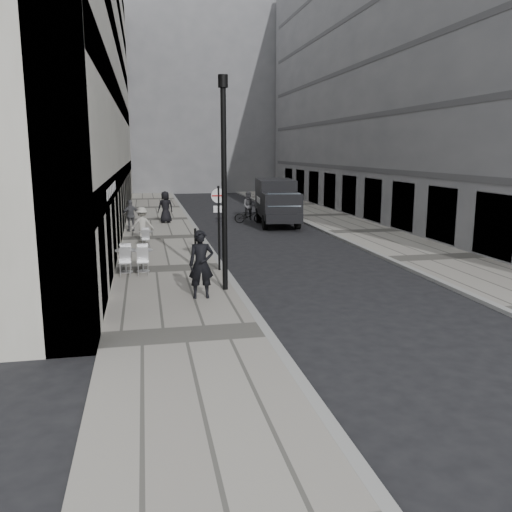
{
  "coord_description": "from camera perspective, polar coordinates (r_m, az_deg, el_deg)",
  "views": [
    {
      "loc": [
        -2.85,
        -9.9,
        4.49
      ],
      "look_at": [
        0.36,
        5.62,
        1.4
      ],
      "focal_mm": 38.0,
      "sensor_mm": 36.0,
      "label": 1
    }
  ],
  "objects": [
    {
      "name": "walking_man",
      "position": [
        16.27,
        -5.79,
        -0.87
      ],
      "size": [
        0.77,
        0.53,
        2.06
      ],
      "primitive_type": "imported",
      "rotation": [
        0.0,
        0.0,
        -0.05
      ],
      "color": "black",
      "rests_on": "sidewalk"
    },
    {
      "name": "building_left",
      "position": [
        34.83,
        -17.64,
        17.99
      ],
      "size": [
        4.0,
        45.0,
        18.0
      ],
      "primitive_type": "cube",
      "color": "beige",
      "rests_on": "ground"
    },
    {
      "name": "cafe_table_far",
      "position": [
        20.27,
        -13.57,
        -0.3
      ],
      "size": [
        0.76,
        1.72,
        0.98
      ],
      "color": "silver",
      "rests_on": "sidewalk"
    },
    {
      "name": "pedestrian_c",
      "position": [
        33.75,
        -9.51,
        5.11
      ],
      "size": [
        1.08,
        0.84,
        1.94
      ],
      "primitive_type": "imported",
      "rotation": [
        0.0,
        0.0,
        3.41
      ],
      "color": "black",
      "rests_on": "sidewalk"
    },
    {
      "name": "ground",
      "position": [
        11.24,
        4.11,
        -12.56
      ],
      "size": [
        120.0,
        120.0,
        0.0
      ],
      "primitive_type": "plane",
      "color": "black",
      "rests_on": "ground"
    },
    {
      "name": "pedestrian_a",
      "position": [
        30.54,
        -13.03,
        4.18
      ],
      "size": [
        1.11,
        0.75,
        1.75
      ],
      "primitive_type": "imported",
      "rotation": [
        0.0,
        0.0,
        3.49
      ],
      "color": "#505055",
      "rests_on": "sidewalk"
    },
    {
      "name": "sign_post",
      "position": [
        19.88,
        -3.94,
        4.17
      ],
      "size": [
        0.54,
        0.09,
        3.12
      ],
      "rotation": [
        0.0,
        0.0,
        -0.03
      ],
      "color": "black",
      "rests_on": "sidewalk"
    },
    {
      "name": "bollard_far",
      "position": [
        25.17,
        -6.4,
        1.89
      ],
      "size": [
        0.11,
        0.11,
        0.8
      ],
      "primitive_type": "cylinder",
      "color": "black",
      "rests_on": "sidewalk"
    },
    {
      "name": "far_sidewalk",
      "position": [
        30.63,
        11.23,
        2.51
      ],
      "size": [
        4.0,
        60.0,
        0.12
      ],
      "primitive_type": "cube",
      "color": "gray",
      "rests_on": "ground"
    },
    {
      "name": "panel_van",
      "position": [
        33.27,
        2.21,
        5.94
      ],
      "size": [
        2.74,
        5.99,
        2.73
      ],
      "rotation": [
        0.0,
        0.0,
        -0.1
      ],
      "color": "black",
      "rests_on": "ground"
    },
    {
      "name": "sidewalk",
      "position": [
        28.26,
        -9.81,
        1.86
      ],
      "size": [
        4.0,
        60.0,
        0.12
      ],
      "primitive_type": "cube",
      "color": "gray",
      "rests_on": "ground"
    },
    {
      "name": "cafe_table_near",
      "position": [
        25.55,
        -11.54,
        1.92
      ],
      "size": [
        0.64,
        1.45,
        0.82
      ],
      "color": "#ADADAF",
      "rests_on": "sidewalk"
    },
    {
      "name": "pedestrian_b",
      "position": [
        26.93,
        -11.89,
        3.27
      ],
      "size": [
        1.09,
        0.63,
        1.68
      ],
      "primitive_type": "imported",
      "rotation": [
        0.0,
        0.0,
        3.14
      ],
      "color": "#B5B1A7",
      "rests_on": "sidewalk"
    },
    {
      "name": "cyclist",
      "position": [
        34.01,
        -0.72,
        4.76
      ],
      "size": [
        1.93,
        1.01,
        1.98
      ],
      "rotation": [
        0.0,
        0.0,
        -0.21
      ],
      "color": "black",
      "rests_on": "ground"
    },
    {
      "name": "bollard_near",
      "position": [
        23.77,
        -6.08,
        1.41
      ],
      "size": [
        0.11,
        0.11,
        0.84
      ],
      "primitive_type": "cylinder",
      "color": "black",
      "rests_on": "sidewalk"
    },
    {
      "name": "building_right",
      "position": [
        38.7,
        15.11,
        18.87
      ],
      "size": [
        6.0,
        45.0,
        20.0
      ],
      "primitive_type": "cube",
      "color": "gray",
      "rests_on": "ground"
    },
    {
      "name": "lamppost",
      "position": [
        16.88,
        -3.39,
        8.63
      ],
      "size": [
        0.3,
        0.3,
        6.59
      ],
      "color": "black",
      "rests_on": "sidewalk"
    },
    {
      "name": "building_far",
      "position": [
        66.36,
        -8.19,
        16.57
      ],
      "size": [
        24.0,
        16.0,
        22.0
      ],
      "primitive_type": "cube",
      "color": "gray",
      "rests_on": "ground"
    },
    {
      "name": "cafe_table_mid",
      "position": [
        20.25,
        -11.83,
        -0.27
      ],
      "size": [
        0.74,
        1.68,
        0.96
      ],
      "color": "silver",
      "rests_on": "sidewalk"
    }
  ]
}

